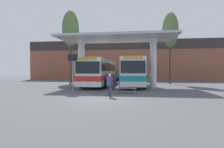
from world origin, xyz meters
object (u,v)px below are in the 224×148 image
Objects in this scene: info_sign_platform at (73,65)px; poplar_tree_behind_left at (71,29)px; waiting_bench_near_pillar at (126,89)px; transit_bus_center_bay at (132,71)px; transit_bus_left_bay at (100,71)px; pedestrian_waiting at (110,83)px; parked_car_street at (110,76)px; poplar_tree_behind_right at (170,31)px.

info_sign_platform is 14.46m from poplar_tree_behind_left.
poplar_tree_behind_left reaches higher than waiting_bench_near_pillar.
transit_bus_center_bay is 5.92× the size of waiting_bench_near_pillar.
info_sign_platform is at bearing 176.08° from waiting_bench_near_pillar.
pedestrian_waiting is (2.63, -9.58, -0.80)m from transit_bus_left_bay.
transit_bus_left_bay is 9.44m from parked_car_street.
info_sign_platform is (-5.26, -6.99, 0.54)m from transit_bus_center_bay.
transit_bus_center_bay is at bearing 112.99° from pedestrian_waiting.
transit_bus_left_bay is at bearing -157.83° from poplar_tree_behind_right.
parked_car_street is at bearing -68.01° from transit_bus_center_bay.
transit_bus_left_bay is 10.18m from poplar_tree_behind_left.
info_sign_platform reaches higher than transit_bus_left_bay.
pedestrian_waiting is 0.38× the size of parked_car_street.
parked_car_street is at bearing -89.84° from transit_bus_left_bay.
waiting_bench_near_pillar is 1.13× the size of pedestrian_waiting.
info_sign_platform is 0.78× the size of parked_car_street.
parked_car_street is (-9.56, 5.50, -6.74)m from poplar_tree_behind_right.
info_sign_platform is 0.33× the size of poplar_tree_behind_right.
transit_bus_center_bay is at bearing -142.21° from poplar_tree_behind_right.
pedestrian_waiting is (3.71, -2.30, -1.38)m from info_sign_platform.
parked_car_street is at bearing 130.28° from pedestrian_waiting.
parked_car_street is at bearing 150.09° from poplar_tree_behind_right.
waiting_bench_near_pillar is at bearing 93.94° from pedestrian_waiting.
info_sign_platform is (-4.78, 0.33, 2.05)m from waiting_bench_near_pillar.
info_sign_platform is 2.03× the size of pedestrian_waiting.
waiting_bench_near_pillar is at bearing -80.62° from parked_car_street.
pedestrian_waiting is 18.40m from poplar_tree_behind_left.
info_sign_platform is at bearing 51.79° from transit_bus_center_bay.
parked_car_street is at bearing 102.22° from waiting_bench_near_pillar.
transit_bus_center_bay is 10.57m from parked_car_street.
poplar_tree_behind_right is (6.95, 13.48, 6.70)m from pedestrian_waiting.
transit_bus_center_bay is at bearing 176.40° from transit_bus_left_bay.
waiting_bench_near_pillar is (-0.48, -7.32, -1.51)m from transit_bus_center_bay.
transit_bus_left_bay is 4.19m from transit_bus_center_bay.
pedestrian_waiting is 0.16× the size of poplar_tree_behind_right.
info_sign_platform is at bearing -133.64° from poplar_tree_behind_right.
poplar_tree_behind_right reaches higher than pedestrian_waiting.
info_sign_platform is 0.29× the size of poplar_tree_behind_left.
info_sign_platform is (-1.08, -7.28, 0.58)m from transit_bus_left_bay.
poplar_tree_behind_right is at bearing 46.36° from info_sign_platform.
pedestrian_waiting is 0.14× the size of poplar_tree_behind_left.
poplar_tree_behind_right is (9.57, 3.90, 5.90)m from transit_bus_left_bay.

